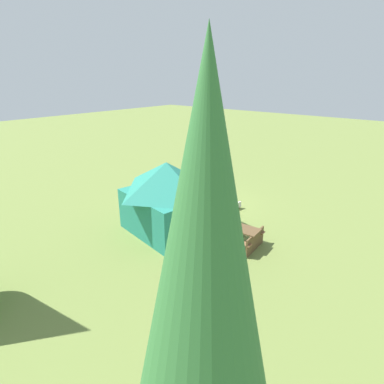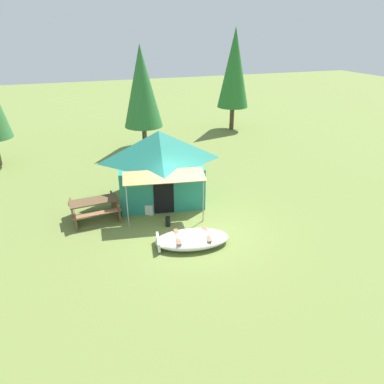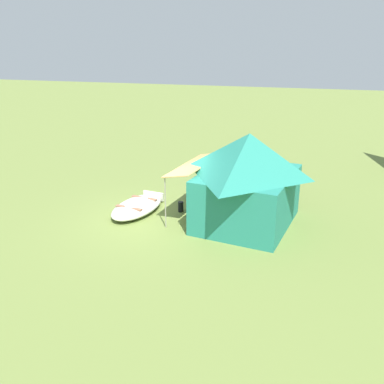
# 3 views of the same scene
# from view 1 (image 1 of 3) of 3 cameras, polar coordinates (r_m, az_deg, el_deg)

# --- Properties ---
(ground_plane) EXTENTS (80.00, 80.00, 0.00)m
(ground_plane) POSITION_cam_1_polar(r_m,az_deg,el_deg) (15.29, 1.29, -2.63)
(ground_plane) COLOR olive
(beached_rowboat) EXTENTS (2.60, 1.63, 0.38)m
(beached_rowboat) POSITION_cam_1_polar(r_m,az_deg,el_deg) (15.60, 4.82, -1.42)
(beached_rowboat) COLOR beige
(beached_rowboat) RESTS_ON ground_plane
(canvas_cabin_tent) EXTENTS (3.89, 4.11, 2.89)m
(canvas_cabin_tent) POSITION_cam_1_polar(r_m,az_deg,el_deg) (12.45, -4.50, -0.77)
(canvas_cabin_tent) COLOR #247F6D
(canvas_cabin_tent) RESTS_ON ground_plane
(picnic_table) EXTENTS (1.85, 1.54, 0.74)m
(picnic_table) POSITION_cam_1_polar(r_m,az_deg,el_deg) (11.92, 8.03, -7.39)
(picnic_table) COLOR brown
(picnic_table) RESTS_ON ground_plane
(cooler_box) EXTENTS (0.66, 0.59, 0.40)m
(cooler_box) POSITION_cam_1_polar(r_m,az_deg,el_deg) (13.18, 1.45, -5.64)
(cooler_box) COLOR silver
(cooler_box) RESTS_ON ground_plane
(fuel_can) EXTENTS (0.25, 0.25, 0.36)m
(fuel_can) POSITION_cam_1_polar(r_m,az_deg,el_deg) (14.33, 2.93, -3.51)
(fuel_can) COLOR black
(fuel_can) RESTS_ON ground_plane
(pine_tree_far_center) EXTENTS (1.90, 1.90, 6.33)m
(pine_tree_far_center) POSITION_cam_1_polar(r_m,az_deg,el_deg) (2.99, 2.16, -24.91)
(pine_tree_far_center) COLOR brown
(pine_tree_far_center) RESTS_ON ground_plane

